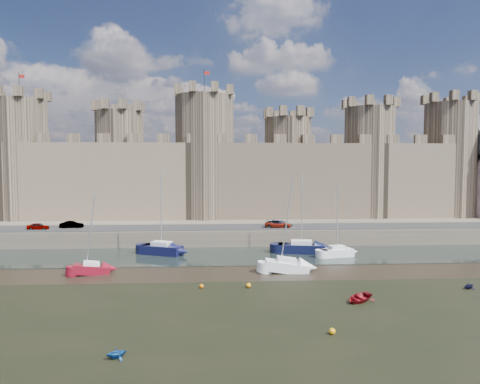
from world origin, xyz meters
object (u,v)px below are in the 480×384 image
at_px(sailboat_2, 337,251).
at_px(sailboat_4, 92,268).
at_px(car_0, 38,226).
at_px(sailboat_1, 162,249).
at_px(sailboat_5, 287,266).
at_px(sailboat_3, 301,247).
at_px(car_2, 280,223).
at_px(dinghy_1, 117,353).
at_px(car_3, 278,224).
at_px(car_1, 72,225).

bearing_deg(sailboat_2, sailboat_4, -179.22).
relative_size(car_0, sailboat_2, 0.33).
xyz_separation_m(sailboat_1, sailboat_5, (15.74, -10.45, -0.11)).
height_order(sailboat_3, sailboat_4, sailboat_3).
distance_m(car_2, dinghy_1, 43.75).
xyz_separation_m(car_0, sailboat_4, (13.16, -18.03, -2.34)).
bearing_deg(sailboat_1, dinghy_1, -65.22).
distance_m(car_3, sailboat_3, 8.40).
bearing_deg(sailboat_2, dinghy_1, -140.69).
height_order(car_3, dinghy_1, car_3).
relative_size(car_0, car_2, 0.73).
bearing_deg(sailboat_3, sailboat_4, -147.57).
bearing_deg(car_3, sailboat_1, 121.01).
xyz_separation_m(car_2, sailboat_3, (1.75, -8.43, -2.28)).
distance_m(car_3, sailboat_4, 30.05).
height_order(sailboat_2, sailboat_5, sailboat_5).
xyz_separation_m(sailboat_1, sailboat_2, (23.84, -2.77, -0.10)).
distance_m(car_2, sailboat_3, 8.91).
height_order(sailboat_1, sailboat_4, sailboat_1).
relative_size(car_3, sailboat_4, 0.45).
height_order(car_0, sailboat_4, sailboat_4).
bearing_deg(sailboat_2, car_1, 150.17).
bearing_deg(car_0, sailboat_3, -102.02).
xyz_separation_m(car_1, sailboat_1, (15.20, -9.19, -2.20)).
relative_size(sailboat_3, sailboat_5, 1.05).
bearing_deg(car_1, sailboat_4, -160.01).
bearing_deg(sailboat_5, sailboat_2, 44.87).
height_order(sailboat_2, dinghy_1, sailboat_2).
distance_m(car_1, sailboat_1, 17.90).
relative_size(car_2, dinghy_1, 3.15).
bearing_deg(sailboat_5, car_2, 85.10).
relative_size(car_3, sailboat_1, 0.36).
distance_m(sailboat_4, dinghy_1, 23.15).
height_order(car_2, sailboat_1, sailboat_1).
height_order(sailboat_5, dinghy_1, sailboat_5).
distance_m(car_0, sailboat_5, 40.06).
distance_m(car_3, dinghy_1, 42.98).
bearing_deg(car_2, sailboat_2, -163.98).
height_order(car_0, dinghy_1, car_0).
distance_m(car_0, car_2, 37.65).
relative_size(sailboat_1, sailboat_3, 1.01).
xyz_separation_m(car_1, sailboat_5, (30.94, -19.64, -2.31)).
height_order(sailboat_3, dinghy_1, sailboat_3).
bearing_deg(sailboat_1, car_0, -179.00).
xyz_separation_m(car_1, car_2, (33.03, -0.77, 0.05)).
xyz_separation_m(car_1, sailboat_3, (34.78, -9.21, -2.22)).
xyz_separation_m(car_0, sailboat_3, (39.39, -7.91, -2.19)).
xyz_separation_m(car_3, sailboat_4, (-24.01, -17.91, -2.38)).
relative_size(car_0, sailboat_1, 0.28).
relative_size(car_3, sailboat_3, 0.37).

